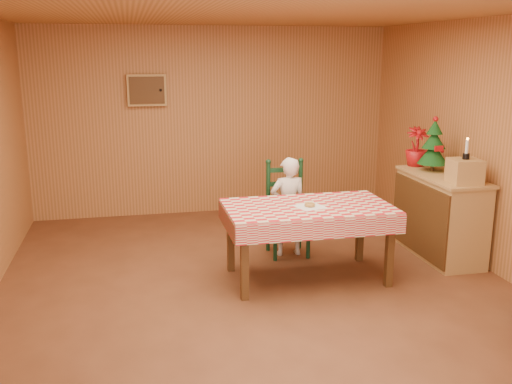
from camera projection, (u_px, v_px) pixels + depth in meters
ground at (260, 293)px, 5.47m from camera, size 6.00×6.00×0.00m
cabin_walls at (248, 97)px, 5.53m from camera, size 5.10×6.05×2.65m
dining_table at (308, 213)px, 5.66m from camera, size 1.66×0.96×0.77m
ladder_chair at (287, 210)px, 6.45m from camera, size 0.44×0.40×1.08m
seated_child at (288, 207)px, 6.38m from camera, size 0.41×0.27×1.12m
napkin at (310, 207)px, 5.59m from camera, size 0.32×0.32×0.00m
donut at (310, 205)px, 5.59m from camera, size 0.11×0.11×0.04m
shelf_unit at (439, 216)px, 6.38m from camera, size 0.54×1.24×0.93m
crate at (465, 171)px, 5.86m from camera, size 0.33×0.33×0.25m
christmas_tree at (434, 146)px, 6.44m from camera, size 0.34×0.34×0.62m
flower_arrangement at (416, 147)px, 6.73m from camera, size 0.28×0.28×0.46m
candle_set at (466, 153)px, 5.82m from camera, size 0.07×0.07×0.22m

